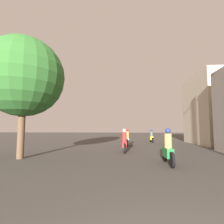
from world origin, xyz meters
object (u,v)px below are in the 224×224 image
Objects in this scene: motorcycle_silver at (127,139)px; motorcycle_yellow at (151,137)px; motorcycle_green at (168,150)px; street_tree at (24,77)px; building_right_far at (220,109)px; motorcycle_red at (124,143)px.

motorcycle_silver is 5.12m from motorcycle_yellow.
motorcycle_yellow is (1.15, 12.03, -0.03)m from motorcycle_green.
motorcycle_green is 0.29× the size of street_tree.
building_right_far is at bearing 30.91° from street_tree.
motorcycle_green is 0.92× the size of motorcycle_red.
building_right_far reaches higher than motorcycle_green.
motorcycle_yellow is 0.31× the size of street_tree.
street_tree is (-15.14, -9.06, 0.94)m from building_right_far.
building_right_far is at bearing 6.93° from motorcycle_silver.
motorcycle_red is (-1.92, 4.03, -0.02)m from motorcycle_green.
motorcycle_red reaches higher than motorcycle_silver.
building_right_far reaches higher than motorcycle_yellow.
motorcycle_green is 12.09m from motorcycle_yellow.
motorcycle_silver is at bearing 110.90° from motorcycle_green.
street_tree is at bearing -135.38° from motorcycle_yellow.
motorcycle_green is 4.47m from motorcycle_red.
motorcycle_green reaches higher than motorcycle_red.
motorcycle_green reaches higher than motorcycle_silver.
motorcycle_silver is at bearing 91.37° from motorcycle_red.
motorcycle_green is 7.93m from motorcycle_silver.
building_right_far is (7.71, 10.09, 2.83)m from motorcycle_green.
building_right_far reaches higher than motorcycle_silver.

